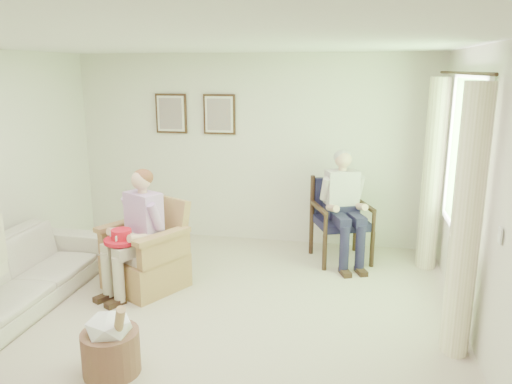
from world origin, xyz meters
TOP-DOWN VIEW (x-y plane):
  - floor at (0.00, 0.00)m, footprint 5.50×5.50m
  - back_wall at (0.00, 2.75)m, footprint 5.00×0.04m
  - right_wall at (2.50, 0.00)m, footprint 0.04×5.50m
  - ceiling at (0.00, 0.00)m, footprint 5.00×5.50m
  - window at (2.46, 1.20)m, footprint 0.13×2.50m
  - curtain_left at (2.33, 0.22)m, footprint 0.34×0.34m
  - curtain_right at (2.33, 2.18)m, footprint 0.34×0.34m
  - framed_print_left at (-1.15, 2.71)m, footprint 0.45×0.05m
  - framed_print_right at (-0.45, 2.71)m, footprint 0.45×0.05m
  - wicker_armchair at (-0.83, 0.93)m, footprint 0.77×0.77m
  - wood_armchair at (1.28, 2.25)m, footprint 0.67×0.63m
  - sofa at (-1.95, 0.26)m, footprint 2.24×0.88m
  - person_wicker at (-0.83, 0.80)m, footprint 0.40×0.62m
  - person_dark at (1.28, 2.08)m, footprint 0.40×0.63m
  - red_hat at (-0.95, 0.62)m, footprint 0.37×0.37m
  - hatbox at (-0.44, -0.69)m, footprint 0.59×0.59m

SIDE VIEW (x-z plane):
  - floor at x=0.00m, z-range 0.00..0.00m
  - hatbox at x=-0.44m, z-range -0.07..0.60m
  - wicker_armchair at x=-0.83m, z-range -0.18..0.81m
  - sofa at x=-1.95m, z-range 0.00..0.65m
  - wood_armchair at x=1.28m, z-range 0.05..1.08m
  - red_hat at x=-0.95m, z-range 0.60..0.74m
  - person_wicker at x=-0.83m, z-range 0.11..1.43m
  - person_dark at x=1.28m, z-range 0.13..1.53m
  - curtain_left at x=2.33m, z-range 0.00..2.30m
  - curtain_right at x=2.33m, z-range 0.00..2.30m
  - back_wall at x=0.00m, z-range 0.00..2.60m
  - right_wall at x=2.50m, z-range 0.00..2.60m
  - window at x=2.46m, z-range 0.77..2.40m
  - framed_print_left at x=-1.15m, z-range 1.51..2.06m
  - framed_print_right at x=-0.45m, z-range 1.51..2.06m
  - ceiling at x=0.00m, z-range 2.59..2.61m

